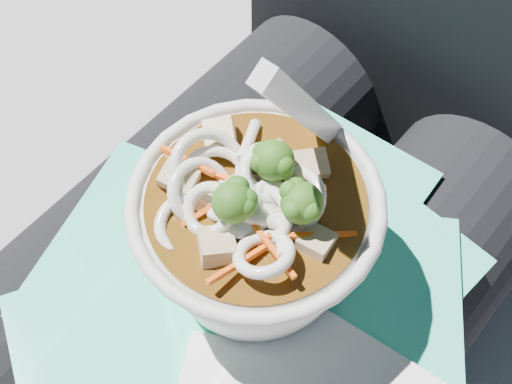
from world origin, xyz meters
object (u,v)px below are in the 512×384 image
Objects in this scene: stone_ledge at (315,321)px; person_body at (301,219)px; udon_bowl at (256,227)px; lap at (229,307)px; plastic_bag at (252,299)px.

person_body is (-0.00, -0.06, 0.33)m from stone_ledge.
udon_bowl reaches higher than stone_ledge.
lap is 0.09m from plastic_bag.
lap is 0.47× the size of person_body.
udon_bowl is at bearing 20.14° from lap.
udon_bowl is (0.02, -0.14, 0.46)m from stone_ledge.
plastic_bag is (0.03, -0.10, 0.06)m from person_body.
udon_bowl is (0.02, 0.01, 0.14)m from lap.
stone_ledge is 0.97× the size of person_body.
lap is 0.15m from udon_bowl.
person_body is at bearing -90.00° from stone_ledge.
plastic_bag is 0.07m from udon_bowl.
stone_ledge is 2.08× the size of lap.
stone_ledge is 0.48m from udon_bowl.
plastic_bag is at bearing -78.17° from stone_ledge.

